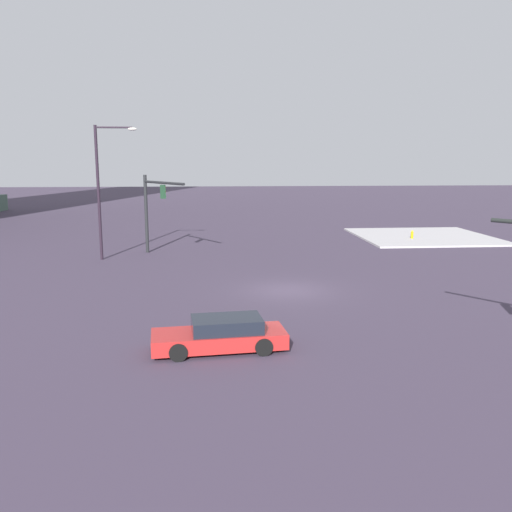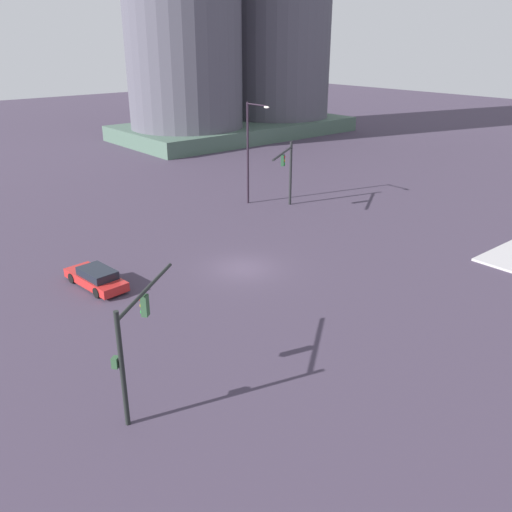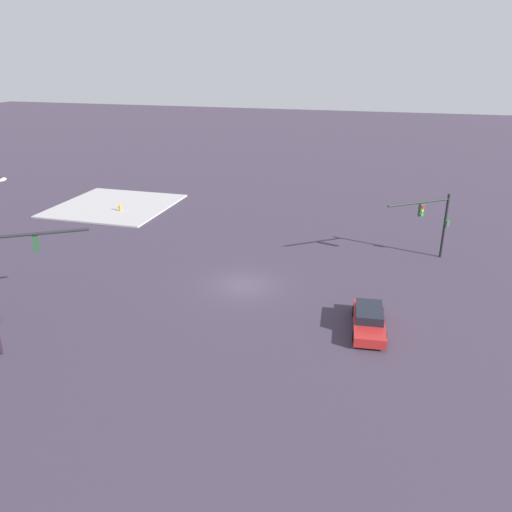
{
  "view_description": "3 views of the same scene",
  "coord_description": "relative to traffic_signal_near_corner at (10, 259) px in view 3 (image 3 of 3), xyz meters",
  "views": [
    {
      "loc": [
        -26.94,
        3.92,
        6.74
      ],
      "look_at": [
        -1.1,
        1.78,
        2.07
      ],
      "focal_mm": 37.14,
      "sensor_mm": 36.0,
      "label": 1
    },
    {
      "loc": [
        -20.73,
        -25.86,
        14.35
      ],
      "look_at": [
        -0.41,
        -1.78,
        1.55
      ],
      "focal_mm": 38.01,
      "sensor_mm": 36.0,
      "label": 2
    },
    {
      "loc": [
        -9.29,
        30.08,
        14.82
      ],
      "look_at": [
        -1.02,
        0.45,
        2.47
      ],
      "focal_mm": 35.43,
      "sensor_mm": 36.0,
      "label": 3
    }
  ],
  "objects": [
    {
      "name": "ground_plane",
      "position": [
        -11.5,
        -8.1,
        -3.86
      ],
      "size": [
        233.92,
        233.92,
        0.0
      ],
      "primitive_type": "plane",
      "color": "#3D3345"
    },
    {
      "name": "sidewalk_corner",
      "position": [
        7.1,
        -23.0,
        -3.79
      ],
      "size": [
        11.46,
        11.59,
        0.15
      ],
      "primitive_type": "cube",
      "color": "#B1ADB0",
      "rests_on": "ground"
    },
    {
      "name": "traffic_signal_near_corner",
      "position": [
        0.0,
        0.0,
        0.0
      ],
      "size": [
        5.07,
        3.26,
        5.74
      ],
      "rotation": [
        0.0,
        0.0,
        -2.58
      ],
      "color": "black",
      "rests_on": "ground"
    },
    {
      "name": "traffic_signal_opposite_side",
      "position": [
        -23.9,
        -16.54,
        -0.42
      ],
      "size": [
        4.69,
        3.42,
        5.07
      ],
      "rotation": [
        0.0,
        0.0,
        0.65
      ],
      "color": "black",
      "rests_on": "ground"
    },
    {
      "name": "sedan_car_approaching",
      "position": [
        -20.17,
        -4.43,
        -3.29
      ],
      "size": [
        2.19,
        4.93,
        1.21
      ],
      "rotation": [
        0.0,
        0.0,
        1.67
      ],
      "color": "#B42322",
      "rests_on": "ground"
    },
    {
      "name": "fire_hydrant_on_curb",
      "position": [
        5.46,
        -21.32,
        -3.38
      ],
      "size": [
        0.33,
        0.22,
        0.71
      ],
      "color": "#CF980A",
      "rests_on": "sidewalk_corner"
    }
  ]
}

